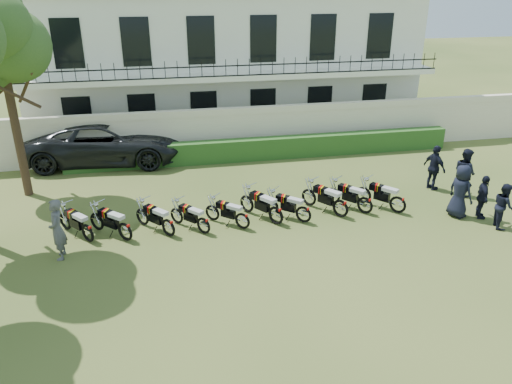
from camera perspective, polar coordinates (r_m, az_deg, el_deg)
The scene contains 21 objects.
ground at distance 16.85m, azimuth 2.98°, elevation -4.53°, with size 100.00×100.00×0.00m, color #374A1D.
perimeter_wall at distance 23.68m, azimuth -1.76°, elevation 6.98°, with size 30.00×0.35×2.30m.
hedge at distance 23.32m, azimuth 1.03°, elevation 4.99°, with size 18.00×0.60×1.00m, color #284C1B.
building at distance 28.90m, azimuth -3.92°, elevation 15.13°, with size 20.40×9.60×7.40m.
motorcycle_0 at distance 16.85m, azimuth -18.73°, elevation -4.01°, with size 1.29×1.55×1.05m.
motorcycle_1 at distance 16.57m, azimuth -14.77°, elevation -3.94°, with size 1.46×1.44×1.07m.
motorcycle_2 at distance 16.54m, azimuth -10.01°, elevation -3.58°, with size 1.30×1.52×1.04m.
motorcycle_3 at distance 16.56m, azimuth -6.03°, elevation -3.40°, with size 1.28×1.41×0.99m.
motorcycle_4 at distance 16.77m, azimuth -1.56°, elevation -2.89°, with size 1.40×1.29×0.99m.
motorcycle_5 at distance 17.07m, azimuth 2.30°, elevation -2.20°, with size 1.25×1.73×1.11m.
motorcycle_6 at distance 17.26m, azimuth 5.47°, elevation -2.12°, with size 1.45×1.35×1.03m.
motorcycle_7 at distance 17.81m, azimuth 9.66°, elevation -1.38°, with size 1.27×1.74×1.12m.
motorcycle_8 at distance 18.25m, azimuth 12.39°, elevation -1.04°, with size 1.31×1.59×1.07m.
motorcycle_9 at distance 18.57m, azimuth 15.95°, elevation -0.96°, with size 1.35×1.62×1.10m.
suv at distance 23.77m, azimuth -16.71°, elevation 5.51°, with size 3.19×6.92×1.92m, color black.
inspector at distance 16.05m, azimuth -21.77°, elevation -4.00°, with size 0.70×0.46×1.92m, color #59595E.
officer_1 at distance 18.77m, azimuth 26.43°, elevation -1.40°, with size 0.77×0.60×1.58m, color black.
officer_2 at distance 19.16m, azimuth 24.48°, elevation -0.53°, with size 0.93×0.39×1.59m, color black.
officer_3 at distance 18.91m, azimuth 22.32°, elevation 0.10°, with size 0.94×0.61×1.93m, color black.
officer_4 at distance 20.91m, azimuth 22.73°, elevation 2.14°, with size 0.91×0.71×1.87m, color black.
officer_5 at distance 21.00m, azimuth 19.72°, elevation 2.62°, with size 1.07×0.45×1.83m, color black.
Camera 1 is at (-3.81, -14.37, 7.93)m, focal length 35.00 mm.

